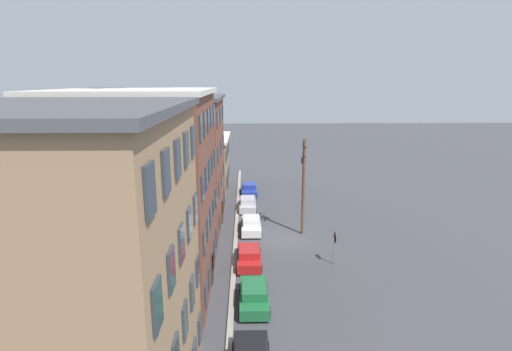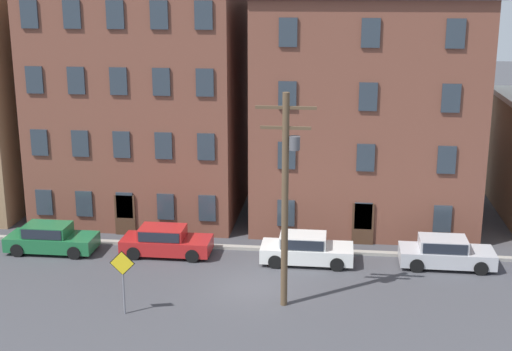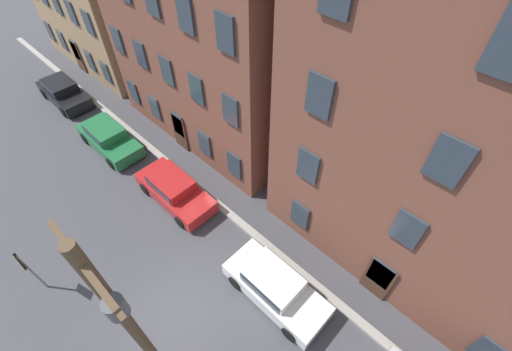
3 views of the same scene
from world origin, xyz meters
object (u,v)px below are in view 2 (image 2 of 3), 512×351
at_px(car_green, 50,237).
at_px(car_silver, 445,252).
at_px(car_red, 165,240).
at_px(car_white, 305,248).
at_px(utility_pole, 286,189).
at_px(caution_sign, 123,272).

distance_m(car_green, car_silver, 19.33).
height_order(car_red, car_white, same).
bearing_deg(utility_pole, caution_sign, -165.93).
height_order(car_red, utility_pole, utility_pole).
bearing_deg(car_silver, car_green, -179.11).
bearing_deg(car_white, caution_sign, -137.80).
bearing_deg(car_green, car_red, 2.65).
bearing_deg(car_green, car_silver, 0.89).
bearing_deg(car_green, car_white, 0.00).
relative_size(car_white, caution_sign, 1.61).
bearing_deg(car_silver, utility_pole, -144.92).
bearing_deg(caution_sign, car_white, 42.20).
height_order(car_red, car_silver, same).
bearing_deg(car_red, caution_sign, -90.75).
height_order(car_silver, utility_pole, utility_pole).
bearing_deg(caution_sign, car_silver, 26.09).
distance_m(car_green, car_white, 12.74).
bearing_deg(utility_pole, car_green, 158.57).
height_order(car_green, caution_sign, caution_sign).
distance_m(car_red, car_silver, 13.53).
bearing_deg(car_red, utility_pole, -38.49).
height_order(car_white, utility_pole, utility_pole).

